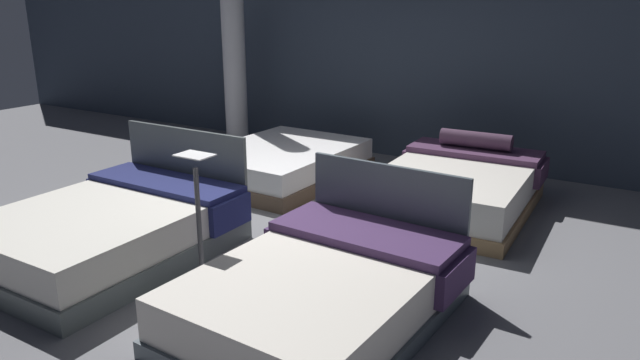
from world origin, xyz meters
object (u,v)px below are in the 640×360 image
at_px(bed_1, 324,290).
at_px(bed_2, 281,163).
at_px(bed_0, 111,229).
at_px(support_pillar, 233,33).
at_px(bed_3, 457,187).
at_px(price_sign, 200,237).

xyz_separation_m(bed_1, bed_2, (-2.27, 2.70, -0.02)).
xyz_separation_m(bed_0, bed_2, (-0.03, 2.74, -0.04)).
bearing_deg(bed_1, support_pillar, 138.09).
bearing_deg(support_pillar, bed_0, -66.27).
distance_m(bed_3, support_pillar, 4.43).
bearing_deg(bed_2, bed_1, -48.34).
bearing_deg(bed_2, bed_0, -87.73).
relative_size(bed_1, price_sign, 1.92).
bearing_deg(price_sign, support_pillar, 125.68).
distance_m(bed_0, bed_2, 2.74).
distance_m(bed_2, support_pillar, 2.59).
distance_m(bed_3, price_sign, 3.07).
height_order(bed_1, support_pillar, support_pillar).
height_order(bed_0, price_sign, price_sign).
relative_size(bed_3, support_pillar, 0.61).
relative_size(bed_2, support_pillar, 0.62).
bearing_deg(bed_0, bed_1, 1.29).
relative_size(bed_3, price_sign, 1.92).
bearing_deg(bed_1, bed_2, 132.61).
height_order(price_sign, support_pillar, support_pillar).
bearing_deg(bed_3, bed_1, -93.09).
height_order(bed_0, bed_2, bed_0).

